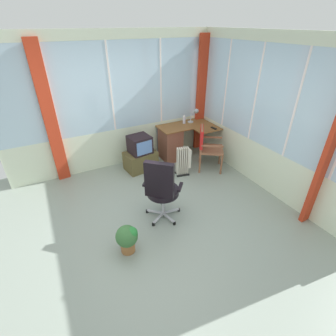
% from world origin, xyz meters
% --- Properties ---
extents(ground, '(5.28, 5.07, 0.06)m').
position_xyz_m(ground, '(0.00, 0.00, -0.03)').
color(ground, gray).
extents(north_window_panel, '(4.28, 0.07, 2.66)m').
position_xyz_m(north_window_panel, '(0.00, 2.07, 1.33)').
color(north_window_panel, silver).
rests_on(north_window_panel, ground).
extents(east_window_panel, '(0.07, 4.07, 2.66)m').
position_xyz_m(east_window_panel, '(2.17, 0.00, 1.33)').
color(east_window_panel, silver).
rests_on(east_window_panel, ground).
extents(curtain_north_left, '(0.23, 0.09, 2.56)m').
position_xyz_m(curtain_north_left, '(-1.18, 1.99, 1.28)').
color(curtain_north_left, '#B7331B').
rests_on(curtain_north_left, ground).
extents(curtain_corner, '(0.23, 0.08, 2.56)m').
position_xyz_m(curtain_corner, '(2.04, 1.94, 1.28)').
color(curtain_corner, '#B7331B').
rests_on(curtain_corner, ground).
extents(curtain_east_far, '(0.23, 0.08, 2.56)m').
position_xyz_m(curtain_east_far, '(2.09, -1.12, 1.28)').
color(curtain_east_far, '#B7331B').
rests_on(curtain_east_far, ground).
extents(desk, '(1.22, 0.88, 0.75)m').
position_xyz_m(desk, '(1.19, 1.72, 0.40)').
color(desk, brown).
rests_on(desk, ground).
extents(desk_lamp, '(0.24, 0.21, 0.32)m').
position_xyz_m(desk_lamp, '(1.79, 1.77, 0.95)').
color(desk_lamp, '#B2B7BC').
rests_on(desk_lamp, desk).
extents(tv_remote, '(0.06, 0.15, 0.02)m').
position_xyz_m(tv_remote, '(1.95, 1.25, 0.76)').
color(tv_remote, black).
rests_on(tv_remote, desk).
extents(spray_bottle, '(0.06, 0.06, 0.22)m').
position_xyz_m(spray_bottle, '(1.55, 1.83, 0.85)').
color(spray_bottle, silver).
rests_on(spray_bottle, desk).
extents(wooden_armchair, '(0.67, 0.67, 0.93)m').
position_xyz_m(wooden_armchair, '(1.58, 1.00, 0.59)').
color(wooden_armchair, brown).
rests_on(wooden_armchair, ground).
extents(office_chair, '(0.61, 0.59, 1.10)m').
position_xyz_m(office_chair, '(0.04, -0.04, 0.62)').
color(office_chair, '#B7B7BF').
rests_on(office_chair, ground).
extents(tv_on_stand, '(0.69, 0.51, 0.76)m').
position_xyz_m(tv_on_stand, '(0.35, 1.60, 0.33)').
color(tv_on_stand, brown).
rests_on(tv_on_stand, ground).
extents(space_heater, '(0.33, 0.22, 0.62)m').
position_xyz_m(space_heater, '(1.05, 0.97, 0.31)').
color(space_heater, silver).
rests_on(space_heater, ground).
extents(potted_plant, '(0.30, 0.30, 0.43)m').
position_xyz_m(potted_plant, '(-0.66, -0.40, 0.25)').
color(potted_plant, '#9B6135').
rests_on(potted_plant, ground).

